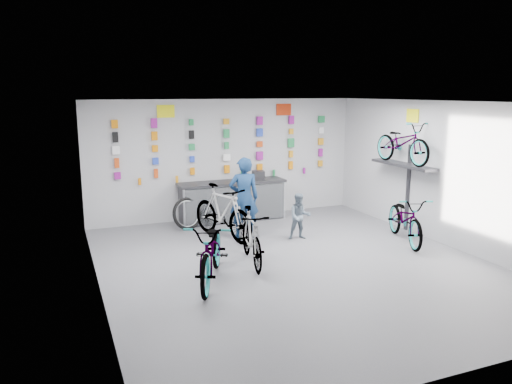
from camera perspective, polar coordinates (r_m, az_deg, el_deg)
name	(u,v)px	position (r m, az deg, el deg)	size (l,w,h in m)	color
floor	(296,265)	(9.45, 4.56, -8.30)	(8.00, 8.00, 0.00)	#535358
ceiling	(298,102)	(8.90, 4.87, 10.20)	(8.00, 8.00, 0.00)	white
wall_back	(226,159)	(12.71, -3.46, 3.79)	(7.00, 7.00, 0.00)	silver
wall_front	(464,250)	(5.88, 22.65, -6.13)	(7.00, 7.00, 0.00)	silver
wall_left	(95,202)	(8.13, -17.90, -1.09)	(8.00, 8.00, 0.00)	silver
wall_right	(448,174)	(11.07, 21.11, 1.90)	(8.00, 8.00, 0.00)	silver
counter	(232,201)	(12.46, -2.72, -1.09)	(2.70, 0.66, 1.00)	black
merch_wall	(227,146)	(12.61, -3.33, 5.22)	(5.57, 0.08, 1.56)	#941687
wall_bracket	(404,168)	(11.86, 16.55, 2.61)	(0.39, 1.90, 2.00)	#333338
sign_left	(166,111)	(12.19, -10.27, 9.07)	(0.42, 0.02, 0.30)	#F6F013
sign_right	(284,110)	(13.19, 3.19, 9.39)	(0.42, 0.02, 0.30)	#BA2E0E
sign_side	(413,116)	(11.84, 17.45, 8.32)	(0.02, 0.40, 0.30)	#F6F013
bike_left	(212,251)	(8.47, -5.04, -6.72)	(0.73, 2.10, 1.10)	gray
bike_center	(251,237)	(9.31, -0.52, -5.16)	(0.50, 1.75, 1.05)	gray
bike_right	(406,219)	(11.14, 16.73, -2.93)	(0.68, 1.96, 1.03)	gray
bike_service	(223,212)	(10.92, -3.85, -2.30)	(0.56, 1.99, 1.20)	gray
bike_wall	(403,143)	(11.74, 16.41, 5.43)	(0.63, 1.80, 0.95)	gray
clerk	(244,198)	(10.90, -1.39, -0.68)	(0.66, 0.43, 1.80)	navy
customer	(300,216)	(10.92, 5.02, -2.79)	(0.49, 0.39, 1.02)	slate
spare_wheel	(187,214)	(11.79, -7.86, -2.47)	(0.81, 0.46, 0.77)	black
register	(258,175)	(12.60, 0.26, 1.95)	(0.28, 0.30, 0.22)	black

